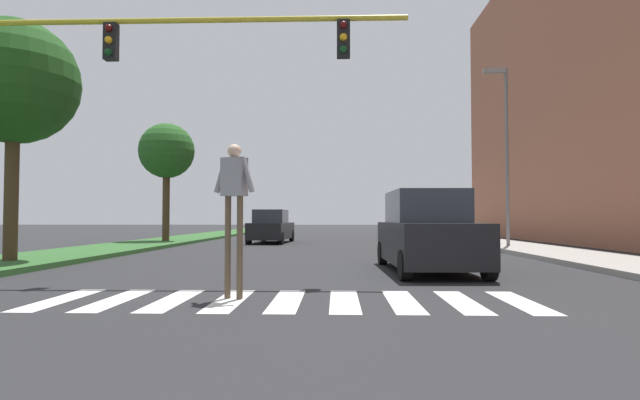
{
  "coord_description": "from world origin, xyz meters",
  "views": [
    {
      "loc": [
        0.78,
        0.22,
        1.29
      ],
      "look_at": [
        0.24,
        16.29,
        1.88
      ],
      "focal_mm": 28.15,
      "sensor_mm": 36.0,
      "label": 1
    }
  ],
  "objects_px": {
    "street_lamp_right": "(505,140)",
    "pedestrian_performer": "(234,195)",
    "suv_crossing": "(427,233)",
    "sedan_midblock": "(271,228)",
    "tree_far": "(167,152)",
    "tree_mid": "(14,83)",
    "traffic_light_gantry": "(110,75)"
  },
  "relations": [
    {
      "from": "suv_crossing",
      "to": "pedestrian_performer",
      "type": "bearing_deg",
      "value": -131.6
    },
    {
      "from": "tree_mid",
      "to": "pedestrian_performer",
      "type": "relative_size",
      "value": 2.66
    },
    {
      "from": "traffic_light_gantry",
      "to": "sedan_midblock",
      "type": "xyz_separation_m",
      "value": [
        1.45,
        15.68,
        -3.57
      ]
    },
    {
      "from": "tree_mid",
      "to": "suv_crossing",
      "type": "height_order",
      "value": "tree_mid"
    },
    {
      "from": "tree_far",
      "to": "traffic_light_gantry",
      "type": "relative_size",
      "value": 0.65
    },
    {
      "from": "traffic_light_gantry",
      "to": "suv_crossing",
      "type": "xyz_separation_m",
      "value": [
        7.09,
        1.85,
        -3.44
      ]
    },
    {
      "from": "pedestrian_performer",
      "to": "suv_crossing",
      "type": "bearing_deg",
      "value": 48.4
    },
    {
      "from": "suv_crossing",
      "to": "sedan_midblock",
      "type": "relative_size",
      "value": 1.01
    },
    {
      "from": "sedan_midblock",
      "to": "street_lamp_right",
      "type": "bearing_deg",
      "value": -25.0
    },
    {
      "from": "traffic_light_gantry",
      "to": "sedan_midblock",
      "type": "bearing_deg",
      "value": 84.71
    },
    {
      "from": "traffic_light_gantry",
      "to": "sedan_midblock",
      "type": "relative_size",
      "value": 2.0
    },
    {
      "from": "tree_far",
      "to": "suv_crossing",
      "type": "distance_m",
      "value": 17.35
    },
    {
      "from": "tree_far",
      "to": "street_lamp_right",
      "type": "bearing_deg",
      "value": -14.22
    },
    {
      "from": "tree_far",
      "to": "traffic_light_gantry",
      "type": "height_order",
      "value": "tree_far"
    },
    {
      "from": "traffic_light_gantry",
      "to": "suv_crossing",
      "type": "distance_m",
      "value": 8.1
    },
    {
      "from": "street_lamp_right",
      "to": "suv_crossing",
      "type": "bearing_deg",
      "value": -118.68
    },
    {
      "from": "street_lamp_right",
      "to": "pedestrian_performer",
      "type": "relative_size",
      "value": 3.01
    },
    {
      "from": "tree_far",
      "to": "street_lamp_right",
      "type": "height_order",
      "value": "street_lamp_right"
    },
    {
      "from": "street_lamp_right",
      "to": "sedan_midblock",
      "type": "distance_m",
      "value": 12.21
    },
    {
      "from": "tree_far",
      "to": "pedestrian_performer",
      "type": "bearing_deg",
      "value": -67.76
    },
    {
      "from": "street_lamp_right",
      "to": "sedan_midblock",
      "type": "xyz_separation_m",
      "value": [
        -10.52,
        4.91,
        -3.79
      ]
    },
    {
      "from": "tree_mid",
      "to": "suv_crossing",
      "type": "bearing_deg",
      "value": -5.17
    },
    {
      "from": "street_lamp_right",
      "to": "pedestrian_performer",
      "type": "xyz_separation_m",
      "value": [
        -8.75,
        -13.28,
        -2.93
      ]
    },
    {
      "from": "traffic_light_gantry",
      "to": "street_lamp_right",
      "type": "xyz_separation_m",
      "value": [
        11.98,
        10.78,
        0.22
      ]
    },
    {
      "from": "tree_mid",
      "to": "pedestrian_performer",
      "type": "distance_m",
      "value": 9.61
    },
    {
      "from": "tree_mid",
      "to": "sedan_midblock",
      "type": "bearing_deg",
      "value": 66.93
    },
    {
      "from": "pedestrian_performer",
      "to": "suv_crossing",
      "type": "relative_size",
      "value": 0.53
    },
    {
      "from": "street_lamp_right",
      "to": "tree_far",
      "type": "bearing_deg",
      "value": 165.78
    },
    {
      "from": "tree_mid",
      "to": "sedan_midblock",
      "type": "xyz_separation_m",
      "value": [
        5.46,
        12.83,
        -4.23
      ]
    },
    {
      "from": "sedan_midblock",
      "to": "traffic_light_gantry",
      "type": "bearing_deg",
      "value": -95.29
    },
    {
      "from": "street_lamp_right",
      "to": "pedestrian_performer",
      "type": "height_order",
      "value": "street_lamp_right"
    },
    {
      "from": "traffic_light_gantry",
      "to": "pedestrian_performer",
      "type": "height_order",
      "value": "traffic_light_gantry"
    }
  ]
}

